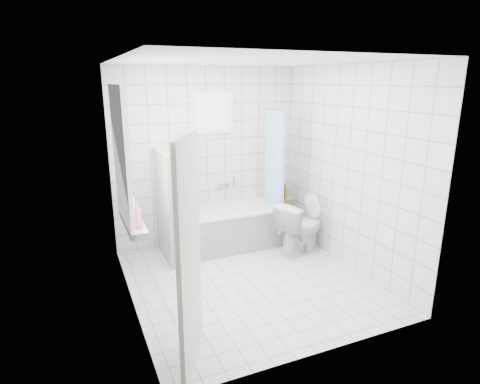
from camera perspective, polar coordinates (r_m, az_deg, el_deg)
name	(u,v)px	position (r m, az deg, el deg)	size (l,w,h in m)	color
ground	(249,281)	(5.09, 1.28, -12.48)	(3.00, 3.00, 0.00)	white
ceiling	(250,61)	(4.50, 1.49, 18.17)	(3.00, 3.00, 0.00)	white
wall_back	(207,157)	(5.99, -4.66, 4.98)	(2.80, 0.02, 2.60)	white
wall_front	(326,218)	(3.38, 12.12, -3.69)	(2.80, 0.02, 2.60)	white
wall_left	(125,192)	(4.25, -16.01, 0.03)	(0.02, 3.00, 2.60)	white
wall_right	(348,169)	(5.35, 15.14, 3.22)	(0.02, 3.00, 2.60)	white
window_left	(123,158)	(4.48, -16.26, 4.73)	(0.01, 0.90, 1.40)	white
window_back	(214,113)	(5.90, -3.72, 11.21)	(0.50, 0.01, 0.50)	white
window_sill	(133,222)	(4.68, -15.03, -4.15)	(0.18, 1.02, 0.08)	white
door	(189,256)	(3.37, -7.22, -9.02)	(0.04, 0.80, 2.00)	silver
bathtub	(225,228)	(5.96, -2.16, -5.11)	(1.59, 0.77, 0.58)	white
partition_wall	(167,206)	(5.53, -10.33, -1.99)	(0.15, 0.85, 1.50)	white
tiled_ledge	(281,214)	(6.63, 5.83, -3.18)	(0.40, 0.24, 0.55)	white
toilet	(300,228)	(5.79, 8.59, -5.02)	(0.42, 0.74, 0.76)	white
curtain_rod	(272,109)	(5.88, 4.57, 11.66)	(0.02, 0.02, 0.80)	silver
shower_curtain	(275,172)	(5.89, 4.97, 2.81)	(0.14, 0.48, 1.78)	#4FA4E8
tub_faucet	(223,185)	(6.13, -2.48, 0.94)	(0.18, 0.06, 0.06)	silver
sill_bottles	(133,209)	(4.57, -14.94, -2.39)	(0.17, 0.55, 0.30)	silver
ledge_bottles	(283,192)	(6.48, 6.11, -0.03)	(0.17, 0.16, 0.24)	#16863C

